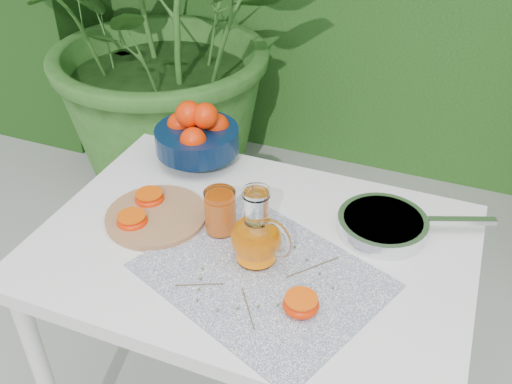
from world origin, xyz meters
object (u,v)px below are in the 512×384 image
at_px(white_table, 253,268).
at_px(juice_pitcher, 257,236).
at_px(cutting_board, 156,216).
at_px(saute_pan, 384,224).
at_px(fruit_bowl, 197,134).

relative_size(white_table, juice_pitcher, 5.38).
height_order(cutting_board, juice_pitcher, juice_pitcher).
bearing_deg(saute_pan, juice_pitcher, -139.74).
bearing_deg(cutting_board, white_table, 1.36).
distance_m(fruit_bowl, saute_pan, 0.57).
relative_size(juice_pitcher, saute_pan, 0.48).
distance_m(fruit_bowl, juice_pitcher, 0.45).
bearing_deg(white_table, saute_pan, 28.98).
height_order(fruit_bowl, saute_pan, fruit_bowl).
xyz_separation_m(white_table, juice_pitcher, (0.03, -0.05, 0.15)).
height_order(white_table, fruit_bowl, fruit_bowl).
bearing_deg(white_table, fruit_bowl, 135.14).
bearing_deg(white_table, juice_pitcher, -59.42).
relative_size(cutting_board, saute_pan, 0.64).
height_order(white_table, cutting_board, cutting_board).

